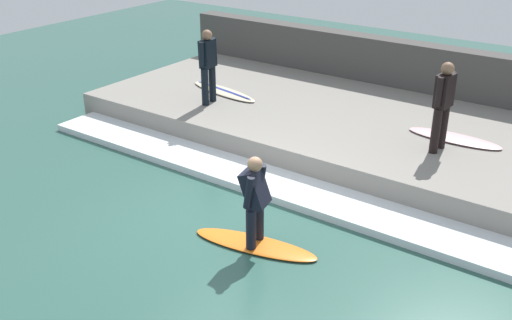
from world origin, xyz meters
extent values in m
plane|color=#2D564C|center=(0.00, 0.00, 0.00)|extent=(28.00, 28.00, 0.00)
cube|color=gray|center=(4.15, 0.00, 0.25)|extent=(4.40, 10.87, 0.50)
cube|color=#474442|center=(6.60, 0.00, 0.77)|extent=(0.50, 11.42, 1.54)
cube|color=silver|center=(1.47, 0.00, 0.06)|extent=(0.97, 10.33, 0.13)
ellipsoid|color=orange|center=(-0.22, -0.83, 0.03)|extent=(0.85, 1.95, 0.06)
cylinder|color=black|center=(-0.09, -0.80, 0.36)|extent=(0.14, 0.14, 0.61)
cylinder|color=black|center=(-0.35, -0.86, 0.36)|extent=(0.14, 0.14, 0.61)
cube|color=black|center=(-0.22, -0.83, 0.94)|extent=(0.42, 0.44, 0.59)
sphere|color=#A87A5B|center=(-0.22, -0.83, 1.31)|extent=(0.21, 0.21, 0.21)
cylinder|color=black|center=(-0.02, -0.79, 0.98)|extent=(0.10, 0.17, 0.49)
cylinder|color=black|center=(-0.42, -0.87, 0.98)|extent=(0.10, 0.17, 0.49)
cylinder|color=black|center=(3.25, 2.76, 0.90)|extent=(0.15, 0.15, 0.79)
cylinder|color=black|center=(2.96, 2.72, 0.90)|extent=(0.15, 0.15, 0.79)
cube|color=black|center=(3.11, 2.74, 1.57)|extent=(0.39, 0.27, 0.57)
sphere|color=#846047|center=(3.11, 2.74, 1.96)|extent=(0.22, 0.22, 0.22)
cylinder|color=black|center=(3.32, 2.77, 1.61)|extent=(0.11, 0.11, 0.50)
cylinder|color=black|center=(2.90, 2.72, 1.61)|extent=(0.11, 0.11, 0.50)
ellipsoid|color=beige|center=(3.82, 2.91, 0.53)|extent=(0.82, 2.02, 0.06)
ellipsoid|color=navy|center=(3.82, 2.91, 0.56)|extent=(0.42, 1.80, 0.01)
cylinder|color=black|center=(3.65, -2.11, 0.90)|extent=(0.15, 0.15, 0.80)
cylinder|color=black|center=(3.36, -2.08, 0.90)|extent=(0.15, 0.15, 0.80)
cube|color=black|center=(3.51, -2.10, 1.59)|extent=(0.39, 0.26, 0.57)
sphere|color=#846047|center=(3.51, -2.10, 1.97)|extent=(0.22, 0.22, 0.22)
cylinder|color=black|center=(3.72, -2.12, 1.62)|extent=(0.11, 0.11, 0.51)
cylinder|color=black|center=(3.29, -2.08, 1.62)|extent=(0.11, 0.11, 0.51)
ellipsoid|color=beige|center=(4.14, -2.20, 0.53)|extent=(0.52, 1.72, 0.06)
camera|label=1|loc=(-6.17, -5.08, 4.77)|focal=42.00mm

